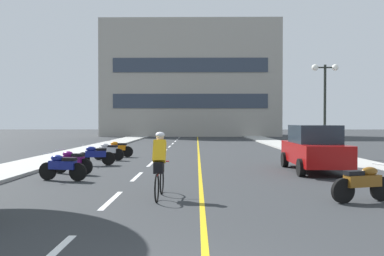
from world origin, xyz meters
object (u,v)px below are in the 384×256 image
object	(u,v)px
motorcycle_6	(108,151)
motorcycle_2	(363,183)
street_lamp_mid	(325,88)
parked_car_near	(314,148)
motorcycle_7	(118,148)
cyclist_rider	(159,163)
motorcycle_5	(95,155)
motorcycle_3	(62,166)
motorcycle_4	(72,161)

from	to	relation	value
motorcycle_6	motorcycle_2	bearing A→B (deg)	-48.87
motorcycle_6	street_lamp_mid	bearing A→B (deg)	8.24
parked_car_near	motorcycle_7	size ratio (longest dim) A/B	2.50
motorcycle_2	parked_car_near	bearing A→B (deg)	84.21
cyclist_rider	motorcycle_6	bearing A→B (deg)	110.81
motorcycle_5	motorcycle_3	bearing A→B (deg)	-89.29
motorcycle_3	cyclist_rider	bearing A→B (deg)	-37.88
motorcycle_2	cyclist_rider	distance (m)	5.04
cyclist_rider	street_lamp_mid	bearing A→B (deg)	53.93
motorcycle_4	motorcycle_6	size ratio (longest dim) A/B	0.99
parked_car_near	motorcycle_2	distance (m)	5.65
parked_car_near	motorcycle_4	xyz separation A→B (m)	(-9.26, -0.86, -0.44)
motorcycle_3	motorcycle_7	world-z (taller)	same
street_lamp_mid	motorcycle_4	bearing A→B (deg)	-150.18
motorcycle_2	motorcycle_3	bearing A→B (deg)	159.37
motorcycle_6	cyclist_rider	distance (m)	9.95
motorcycle_4	motorcycle_6	world-z (taller)	same
parked_car_near	cyclist_rider	world-z (taller)	parked_car_near
motorcycle_3	motorcycle_5	world-z (taller)	same
parked_car_near	motorcycle_3	size ratio (longest dim) A/B	2.51
motorcycle_6	cyclist_rider	bearing A→B (deg)	-69.19
parked_car_near	motorcycle_2	xyz separation A→B (m)	(-0.57, -5.61, -0.44)
motorcycle_2	motorcycle_3	distance (m)	9.08
motorcycle_4	motorcycle_6	bearing A→B (deg)	88.20
street_lamp_mid	motorcycle_2	world-z (taller)	street_lamp_mid
motorcycle_6	parked_car_near	bearing A→B (deg)	-24.58
motorcycle_6	motorcycle_4	bearing A→B (deg)	-91.80
motorcycle_7	cyclist_rider	distance (m)	11.52
motorcycle_2	motorcycle_3	xyz separation A→B (m)	(-8.50, 3.20, 0.00)
parked_car_near	motorcycle_3	bearing A→B (deg)	-165.14
motorcycle_3	motorcycle_7	xyz separation A→B (m)	(0.09, 8.27, 0.00)
parked_car_near	motorcycle_2	size ratio (longest dim) A/B	2.55
parked_car_near	motorcycle_7	bearing A→B (deg)	146.83
motorcycle_3	motorcycle_6	xyz separation A→B (m)	(-0.03, 6.57, 0.00)
parked_car_near	motorcycle_7	xyz separation A→B (m)	(-8.97, 5.87, -0.44)
street_lamp_mid	motorcycle_4	xyz separation A→B (m)	(-11.67, -6.69, -3.30)
motorcycle_4	motorcycle_3	bearing A→B (deg)	-82.98
motorcycle_4	motorcycle_7	distance (m)	6.73
parked_car_near	motorcycle_3	distance (m)	9.39
street_lamp_mid	motorcycle_5	distance (m)	12.64
parked_car_near	motorcycle_2	world-z (taller)	parked_car_near
parked_car_near	motorcycle_6	world-z (taller)	parked_car_near
motorcycle_3	motorcycle_7	bearing A→B (deg)	89.35
motorcycle_4	street_lamp_mid	bearing A→B (deg)	29.82
motorcycle_2	cyclist_rider	size ratio (longest dim) A/B	0.94
street_lamp_mid	motorcycle_7	size ratio (longest dim) A/B	2.93
motorcycle_2	motorcycle_6	xyz separation A→B (m)	(-8.53, 9.77, 0.00)
motorcycle_3	motorcycle_5	bearing A→B (deg)	90.71
motorcycle_2	motorcycle_5	bearing A→B (deg)	138.92
motorcycle_3	motorcycle_4	distance (m)	1.56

